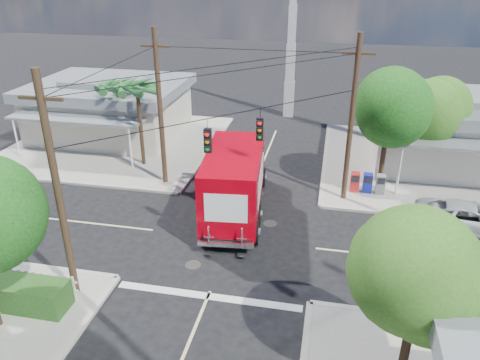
# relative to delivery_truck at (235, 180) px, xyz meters

# --- Properties ---
(ground) EXTENTS (120.00, 120.00, 0.00)m
(ground) POSITION_rel_delivery_truck_xyz_m (0.37, -2.63, -1.88)
(ground) COLOR black
(ground) RESTS_ON ground
(sidewalk_ne) EXTENTS (14.12, 14.12, 0.14)m
(sidewalk_ne) POSITION_rel_delivery_truck_xyz_m (11.25, 8.25, -1.81)
(sidewalk_ne) COLOR gray
(sidewalk_ne) RESTS_ON ground
(sidewalk_nw) EXTENTS (14.12, 14.12, 0.14)m
(sidewalk_nw) POSITION_rel_delivery_truck_xyz_m (-10.51, 8.25, -1.81)
(sidewalk_nw) COLOR gray
(sidewalk_nw) RESTS_ON ground
(road_markings) EXTENTS (32.00, 32.00, 0.01)m
(road_markings) POSITION_rel_delivery_truck_xyz_m (0.37, -4.10, -1.88)
(road_markings) COLOR beige
(road_markings) RESTS_ON ground
(building_ne) EXTENTS (11.80, 10.20, 4.50)m
(building_ne) POSITION_rel_delivery_truck_xyz_m (12.87, 9.34, 0.44)
(building_ne) COLOR silver
(building_ne) RESTS_ON sidewalk_ne
(building_nw) EXTENTS (10.80, 10.20, 4.30)m
(building_nw) POSITION_rel_delivery_truck_xyz_m (-11.63, 9.84, 0.34)
(building_nw) COLOR beige
(building_nw) RESTS_ON sidewalk_nw
(radio_tower) EXTENTS (0.80, 0.80, 17.00)m
(radio_tower) POSITION_rel_delivery_truck_xyz_m (0.87, 17.37, 3.76)
(radio_tower) COLOR silver
(radio_tower) RESTS_ON ground
(tree_ne_front) EXTENTS (4.21, 4.14, 6.66)m
(tree_ne_front) POSITION_rel_delivery_truck_xyz_m (7.58, 4.13, 2.89)
(tree_ne_front) COLOR #422D1C
(tree_ne_front) RESTS_ON sidewalk_ne
(tree_ne_back) EXTENTS (3.77, 3.66, 5.82)m
(tree_ne_back) POSITION_rel_delivery_truck_xyz_m (10.18, 6.33, 2.31)
(tree_ne_back) COLOR #422D1C
(tree_ne_back) RESTS_ON sidewalk_ne
(tree_se) EXTENTS (3.67, 3.54, 5.62)m
(tree_se) POSITION_rel_delivery_truck_xyz_m (7.38, -9.87, 2.16)
(tree_se) COLOR #422D1C
(tree_se) RESTS_ON sidewalk_se
(palm_nw_front) EXTENTS (3.01, 3.08, 5.59)m
(palm_nw_front) POSITION_rel_delivery_truck_xyz_m (-7.13, 4.87, 3.16)
(palm_nw_front) COLOR #422D1C
(palm_nw_front) RESTS_ON sidewalk_nw
(palm_nw_back) EXTENTS (3.01, 3.08, 5.19)m
(palm_nw_back) POSITION_rel_delivery_truck_xyz_m (-9.13, 6.37, 2.79)
(palm_nw_back) COLOR #422D1C
(palm_nw_back) RESTS_ON sidewalk_nw
(utility_poles) EXTENTS (12.00, 10.68, 9.00)m
(utility_poles) POSITION_rel_delivery_truck_xyz_m (-1.22, -1.02, 2.79)
(utility_poles) COLOR #473321
(utility_poles) RESTS_ON ground
(picket_fence) EXTENTS (5.94, 0.06, 1.00)m
(picket_fence) POSITION_rel_delivery_truck_xyz_m (-7.43, -8.23, -1.20)
(picket_fence) COLOR silver
(picket_fence) RESTS_ON sidewalk_sw
(vending_boxes) EXTENTS (1.90, 0.50, 1.10)m
(vending_boxes) POSITION_rel_delivery_truck_xyz_m (6.87, 3.57, -1.19)
(vending_boxes) COLOR red
(vending_boxes) RESTS_ON sidewalk_ne
(delivery_truck) EXTENTS (3.51, 8.77, 3.70)m
(delivery_truck) POSITION_rel_delivery_truck_xyz_m (0.00, 0.00, 0.00)
(delivery_truck) COLOR black
(delivery_truck) RESTS_ON ground
(parked_car) EXTENTS (5.17, 2.63, 1.40)m
(parked_car) POSITION_rel_delivery_truck_xyz_m (11.57, 0.57, -1.18)
(parked_car) COLOR silver
(parked_car) RESTS_ON ground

